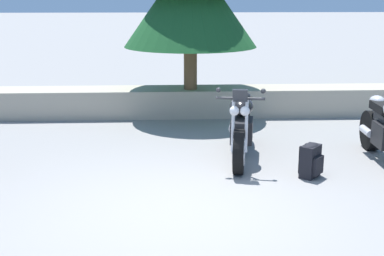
{
  "coord_description": "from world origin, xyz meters",
  "views": [
    {
      "loc": [
        -0.16,
        -5.68,
        2.41
      ],
      "look_at": [
        0.17,
        1.2,
        0.65
      ],
      "focal_mm": 49.87,
      "sensor_mm": 36.0,
      "label": 1
    }
  ],
  "objects": [
    {
      "name": "ground_plane",
      "position": [
        0.0,
        0.0,
        0.0
      ],
      "size": [
        120.0,
        120.0,
        0.0
      ],
      "primitive_type": "plane",
      "color": "gray"
    },
    {
      "name": "stone_wall",
      "position": [
        0.0,
        4.8,
        0.28
      ],
      "size": [
        36.0,
        0.8,
        0.55
      ],
      "primitive_type": "cube",
      "color": "#A89E89",
      "rests_on": "ground"
    },
    {
      "name": "rider_backpack",
      "position": [
        1.75,
        1.01,
        0.24
      ],
      "size": [
        0.35,
        0.35,
        0.47
      ],
      "color": "black",
      "rests_on": "ground"
    },
    {
      "name": "motorcycle_black_centre",
      "position": [
        0.94,
        1.89,
        0.49
      ],
      "size": [
        0.72,
        2.05,
        1.18
      ],
      "color": "black",
      "rests_on": "ground"
    }
  ]
}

